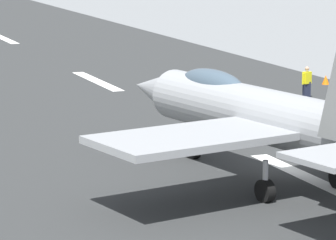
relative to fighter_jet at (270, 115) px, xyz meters
The scene contains 5 objects.
ground_plane 3.16m from the fighter_jet, 55.88° to the right, with size 400.00×400.00×0.00m, color slate.
runway_strip 3.15m from the fighter_jet, 56.31° to the right, with size 240.00×26.00×0.02m.
fighter_jet is the anchor object (origin of this frame).
crew_person 18.36m from the fighter_jet, 33.14° to the right, with size 0.40×0.67×1.71m.
marker_cone_far 23.58m from the fighter_jet, 34.91° to the right, with size 0.44×0.44×0.55m, color orange.
Camera 1 is at (-31.39, 17.29, 8.66)m, focal length 107.68 mm.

